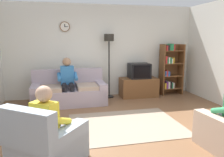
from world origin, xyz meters
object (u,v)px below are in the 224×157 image
at_px(tv, 139,71).
at_px(armchair_near_window, 46,145).
at_px(person_on_couch, 68,79).
at_px(tv_stand, 139,87).
at_px(person_in_left_armchair, 50,121).
at_px(floor_lamp, 109,48).
at_px(bookshelf, 170,69).
at_px(couch, 69,92).

relative_size(tv, armchair_near_window, 0.51).
bearing_deg(armchair_near_window, person_on_couch, 82.16).
xyz_separation_m(tv_stand, tv, (0.00, -0.02, 0.50)).
relative_size(person_on_couch, person_in_left_armchair, 1.11).
bearing_deg(tv_stand, floor_lamp, 173.61).
height_order(person_on_couch, person_in_left_armchair, person_on_couch).
bearing_deg(tv, bookshelf, 5.16).
distance_m(couch, floor_lamp, 1.70).
bearing_deg(person_in_left_armchair, bookshelf, 43.20).
relative_size(tv, floor_lamp, 0.32).
bearing_deg(tv, tv_stand, 90.00).
relative_size(bookshelf, person_in_left_armchair, 1.40).
relative_size(floor_lamp, person_in_left_armchair, 1.65).
bearing_deg(tv, person_in_left_armchair, -127.58).
bearing_deg(tv_stand, person_on_couch, -167.96).
relative_size(tv_stand, person_on_couch, 0.89).
relative_size(bookshelf, person_on_couch, 1.26).
relative_size(bookshelf, floor_lamp, 0.85).
bearing_deg(armchair_near_window, person_in_left_armchair, 52.63).
xyz_separation_m(couch, tv_stand, (2.06, 0.34, -0.03)).
relative_size(tv_stand, bookshelf, 0.70).
distance_m(floor_lamp, person_in_left_armchair, 3.72).
height_order(armchair_near_window, person_on_couch, person_on_couch).
height_order(tv, floor_lamp, floor_lamp).
distance_m(couch, bookshelf, 3.16).
relative_size(tv_stand, person_in_left_armchair, 0.98).
xyz_separation_m(tv_stand, bookshelf, (1.03, 0.07, 0.52)).
xyz_separation_m(couch, floor_lamp, (1.18, 0.44, 1.14)).
bearing_deg(armchair_near_window, bookshelf, 43.37).
height_order(tv_stand, person_on_couch, person_on_couch).
xyz_separation_m(tv, armchair_near_window, (-2.48, -3.23, -0.49)).
bearing_deg(floor_lamp, person_in_left_armchair, -115.22).
xyz_separation_m(tv_stand, floor_lamp, (-0.88, 0.10, 1.17)).
bearing_deg(armchair_near_window, tv, 52.43).
distance_m(tv, person_in_left_armchair, 3.99).
xyz_separation_m(tv, bookshelf, (1.03, 0.09, 0.02)).
bearing_deg(tv, couch, -171.38).
distance_m(couch, armchair_near_window, 2.95).
xyz_separation_m(tv_stand, person_on_couch, (-2.10, -0.45, 0.42)).
relative_size(floor_lamp, armchair_near_window, 1.56).
distance_m(tv_stand, armchair_near_window, 4.09).
distance_m(couch, tv, 2.14).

